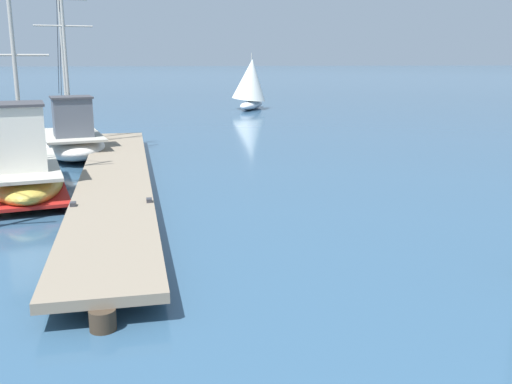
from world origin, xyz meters
The scene contains 4 objects.
floating_dock centered at (-5.12, 14.69, 0.36)m, with size 3.37×17.25×0.53m.
fishing_boat_1 centered at (-7.18, 19.89, 0.71)m, with size 3.32×6.86×7.18m.
fishing_boat_3 centered at (-7.39, 14.36, 0.67)m, with size 3.25×5.74×5.23m.
distant_sailboat centered at (1.21, 38.13, 1.70)m, with size 3.14×4.61×3.74m.
Camera 1 is at (-3.14, -1.02, 3.58)m, focal length 40.43 mm.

